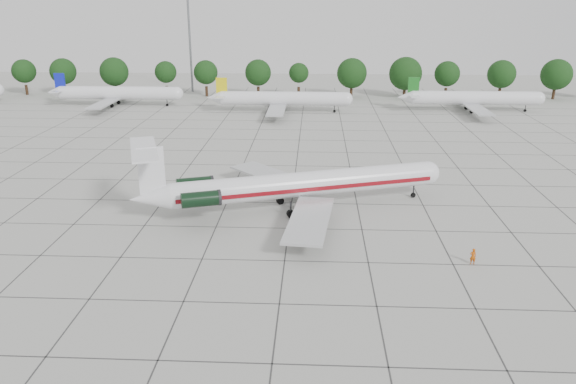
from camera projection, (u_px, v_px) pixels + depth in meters
The scene contains 9 objects.
ground at pixel (289, 228), 61.37m from camera, with size 260.00×260.00×0.00m, color #A8A9A1.
apron_joints at pixel (294, 185), 75.51m from camera, with size 170.00×170.00×0.02m, color #383838.
main_airliner at pixel (290, 185), 65.62m from camera, with size 36.80×28.07×8.83m.
ground_crew at pixel (473, 256), 52.94m from camera, with size 0.59×0.39×1.61m, color #BC4C0B.
bg_airliner_b at pixel (118, 93), 129.17m from camera, with size 28.24×27.20×7.40m.
bg_airliner_c at pixel (282, 99), 122.11m from camera, with size 28.24×27.20×7.40m.
bg_airliner_d at pixel (474, 98), 122.73m from camera, with size 28.24×27.20×7.40m.
tree_line at pixel (258, 73), 140.08m from camera, with size 249.86×8.44×10.22m.
floodlight_mast at pixel (190, 36), 144.78m from camera, with size 1.60×1.60×25.45m.
Camera 1 is at (2.69, -56.56, 24.00)m, focal length 35.00 mm.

